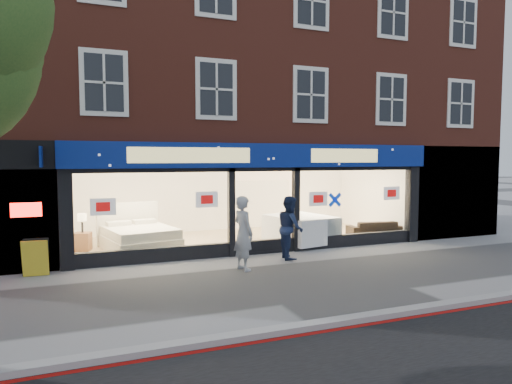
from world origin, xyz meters
TOP-DOWN VIEW (x-y plane):
  - ground at (0.00, 0.00)m, footprint 120.00×120.00m
  - kerb_line at (0.00, -3.10)m, footprint 60.00×0.10m
  - kerb_stone at (0.00, -2.90)m, footprint 60.00×0.25m
  - showroom_floor at (0.00, 5.25)m, footprint 11.00×4.50m
  - building at (-0.02, 6.93)m, footprint 19.00×8.26m
  - display_bed at (-3.49, 4.66)m, footprint 2.38×2.70m
  - bedside_table at (-5.10, 4.98)m, footprint 0.56×0.56m
  - mattress_stack at (1.71, 4.00)m, footprint 2.12×2.47m
  - sofa at (4.60, 3.90)m, footprint 1.99×1.07m
  - a_board at (-6.21, 2.63)m, footprint 0.62×0.43m
  - pedestrian_grey at (-1.29, 1.37)m, footprint 0.61×0.78m
  - pedestrian_blue at (0.41, 2.13)m, footprint 0.84×0.99m

SIDE VIEW (x-z plane):
  - ground at x=0.00m, z-range 0.00..0.00m
  - kerb_line at x=0.00m, z-range 0.00..0.01m
  - showroom_floor at x=0.00m, z-range 0.00..0.10m
  - kerb_stone at x=0.00m, z-range 0.00..0.12m
  - bedside_table at x=-5.10m, z-range 0.10..0.65m
  - sofa at x=4.60m, z-range 0.10..0.65m
  - a_board at x=-6.21m, z-range 0.00..0.91m
  - display_bed at x=-3.49m, z-range -0.20..1.14m
  - mattress_stack at x=1.71m, z-range 0.10..0.95m
  - pedestrian_blue at x=0.41m, z-range 0.00..1.80m
  - pedestrian_grey at x=-1.29m, z-range 0.00..1.91m
  - building at x=-0.02m, z-range 1.52..11.82m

